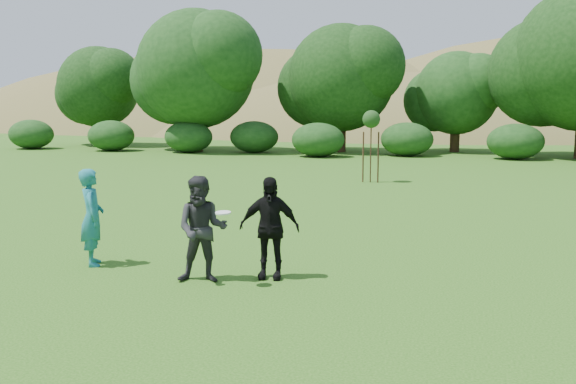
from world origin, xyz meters
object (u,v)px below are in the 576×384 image
player_teal (92,217)px  sapling (371,121)px  player_grey (202,229)px  player_black (269,228)px

player_teal → sapling: bearing=-46.3°
sapling → player_teal: bearing=-102.6°
sapling → player_grey: bearing=-92.6°
player_teal → player_grey: 2.60m
player_grey → player_black: 1.21m
player_teal → sapling: (3.23, 14.46, 1.47)m
player_teal → player_black: (3.62, 0.05, -0.02)m
player_black → player_grey: bearing=-160.7°
player_teal → player_grey: (2.55, -0.51, -0.00)m
sapling → player_black: bearing=-88.5°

